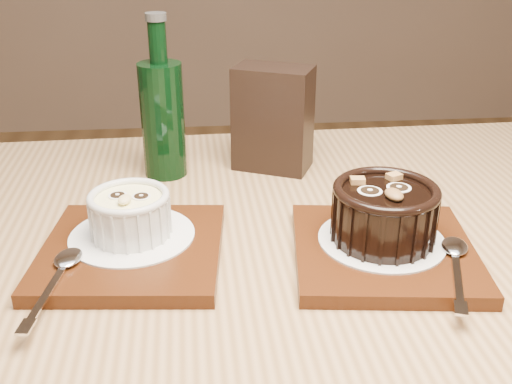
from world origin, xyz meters
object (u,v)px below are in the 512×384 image
(ramekin_white, at_px, (130,212))
(tray_right, at_px, (384,252))
(table, at_px, (285,339))
(green_bottle, at_px, (163,116))
(condiment_stand, at_px, (273,119))
(tray_left, at_px, (132,251))
(ramekin_dark, at_px, (384,211))

(ramekin_white, height_order, tray_right, ramekin_white)
(table, bearing_deg, ramekin_white, 162.15)
(table, bearing_deg, green_bottle, 117.84)
(condiment_stand, bearing_deg, tray_left, -127.25)
(ramekin_white, bearing_deg, tray_right, 1.05)
(table, xyz_separation_m, green_bottle, (-0.13, 0.25, 0.17))
(table, distance_m, ramekin_white, 0.21)
(table, relative_size, tray_left, 6.79)
(ramekin_white, xyz_separation_m, green_bottle, (0.03, 0.20, 0.04))
(condiment_stand, bearing_deg, ramekin_dark, -70.42)
(tray_left, distance_m, ramekin_dark, 0.26)
(ramekin_dark, distance_m, green_bottle, 0.33)
(condiment_stand, bearing_deg, tray_right, -71.03)
(ramekin_dark, bearing_deg, tray_left, 167.06)
(ramekin_white, relative_size, green_bottle, 0.39)
(table, bearing_deg, tray_left, 167.99)
(ramekin_dark, distance_m, condiment_stand, 0.26)
(table, relative_size, tray_right, 6.79)
(green_bottle, bearing_deg, condiment_stand, 4.06)
(table, xyz_separation_m, condiment_stand, (0.02, 0.26, 0.16))
(table, xyz_separation_m, ramekin_dark, (0.10, 0.02, 0.14))
(table, height_order, tray_right, tray_right)
(table, bearing_deg, ramekin_dark, 9.93)
(ramekin_white, height_order, green_bottle, green_bottle)
(tray_left, bearing_deg, ramekin_dark, -3.46)
(green_bottle, bearing_deg, tray_right, -45.92)
(tray_left, xyz_separation_m, condiment_stand, (0.17, 0.22, 0.06))
(tray_right, xyz_separation_m, ramekin_dark, (-0.00, 0.01, 0.04))
(tray_left, xyz_separation_m, tray_right, (0.26, -0.02, 0.00))
(ramekin_dark, xyz_separation_m, green_bottle, (-0.23, 0.23, 0.03))
(tray_right, height_order, ramekin_dark, ramekin_dark)
(tray_right, height_order, green_bottle, green_bottle)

